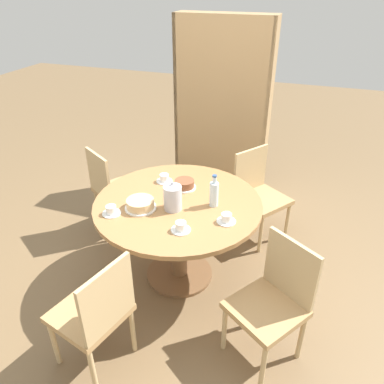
# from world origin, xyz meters

# --- Properties ---
(ground_plane) EXTENTS (14.00, 14.00, 0.00)m
(ground_plane) POSITION_xyz_m (0.00, 0.00, 0.00)
(ground_plane) COLOR brown
(dining_table) EXTENTS (1.31, 1.31, 0.75)m
(dining_table) POSITION_xyz_m (0.00, 0.00, 0.60)
(dining_table) COLOR brown
(dining_table) RESTS_ON ground_plane
(chair_a) EXTENTS (0.58, 0.58, 0.87)m
(chair_a) POSITION_xyz_m (0.50, 0.83, 0.47)
(chair_a) COLOR tan
(chair_a) RESTS_ON ground_plane
(chair_b) EXTENTS (0.58, 0.58, 0.87)m
(chair_b) POSITION_xyz_m (-0.85, 0.46, 0.47)
(chair_b) COLOR tan
(chair_b) RESTS_ON ground_plane
(chair_c) EXTENTS (0.51, 0.51, 0.87)m
(chair_c) POSITION_xyz_m (-0.19, -0.95, 0.47)
(chair_c) COLOR tan
(chair_c) RESTS_ON ground_plane
(chair_d) EXTENTS (0.58, 0.58, 0.87)m
(chair_d) POSITION_xyz_m (0.84, -0.49, 0.47)
(chair_d) COLOR tan
(chair_d) RESTS_ON ground_plane
(bookshelf) EXTENTS (1.05, 0.28, 1.94)m
(bookshelf) POSITION_xyz_m (-0.10, 1.65, 0.96)
(bookshelf) COLOR tan
(bookshelf) RESTS_ON ground_plane
(coffee_pot) EXTENTS (0.14, 0.14, 0.23)m
(coffee_pot) POSITION_xyz_m (0.00, -0.10, 0.85)
(coffee_pot) COLOR silver
(coffee_pot) RESTS_ON dining_table
(water_bottle) EXTENTS (0.07, 0.07, 0.26)m
(water_bottle) POSITION_xyz_m (0.28, 0.04, 0.86)
(water_bottle) COLOR silver
(water_bottle) RESTS_ON dining_table
(cake_main) EXTENTS (0.24, 0.24, 0.08)m
(cake_main) POSITION_xyz_m (-0.23, -0.18, 0.79)
(cake_main) COLOR white
(cake_main) RESTS_ON dining_table
(cake_second) EXTENTS (0.19, 0.19, 0.07)m
(cake_second) POSITION_xyz_m (-0.03, 0.22, 0.79)
(cake_second) COLOR white
(cake_second) RESTS_ON dining_table
(cup_a) EXTENTS (0.14, 0.14, 0.07)m
(cup_a) POSITION_xyz_m (-0.40, -0.32, 0.78)
(cup_a) COLOR silver
(cup_a) RESTS_ON dining_table
(cup_b) EXTENTS (0.14, 0.14, 0.07)m
(cup_b) POSITION_xyz_m (-0.22, 0.27, 0.78)
(cup_b) COLOR silver
(cup_b) RESTS_ON dining_table
(cup_c) EXTENTS (0.14, 0.14, 0.07)m
(cup_c) POSITION_xyz_m (0.15, -0.34, 0.78)
(cup_c) COLOR silver
(cup_c) RESTS_ON dining_table
(cup_d) EXTENTS (0.14, 0.14, 0.07)m
(cup_d) POSITION_xyz_m (0.42, -0.14, 0.78)
(cup_d) COLOR silver
(cup_d) RESTS_ON dining_table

